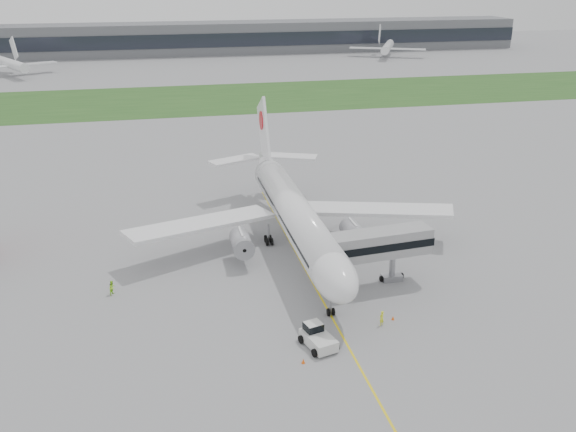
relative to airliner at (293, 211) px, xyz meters
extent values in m
plane|color=gray|center=(0.00, -4.87, -5.66)|extent=(600.00, 600.00, 0.00)
cube|color=#26511E|center=(0.00, 115.13, -5.65)|extent=(600.00, 50.00, 0.02)
cube|color=slate|center=(0.00, 225.13, 1.34)|extent=(320.00, 22.00, 14.00)
cube|color=#21252F|center=(0.00, 214.13, 1.34)|extent=(320.00, 0.60, 6.00)
cylinder|color=white|center=(0.00, -0.87, -0.06)|extent=(5.00, 38.00, 5.00)
ellipsoid|color=white|center=(0.00, -20.37, -0.06)|extent=(5.00, 11.00, 5.00)
cube|color=black|center=(0.00, -21.37, 0.84)|extent=(3.20, 1.54, 1.14)
cone|color=white|center=(0.00, 21.13, 0.74)|extent=(5.00, 10.53, 6.16)
cube|color=white|center=(-13.00, 1.13, -1.26)|extent=(22.13, 13.52, 1.70)
cube|color=white|center=(13.00, 1.13, -1.26)|extent=(22.13, 13.52, 1.70)
cylinder|color=#AEAEB3|center=(-8.00, -3.37, -2.66)|extent=(2.70, 5.20, 2.70)
cylinder|color=#AEAEB3|center=(8.00, -3.37, -2.66)|extent=(2.70, 5.20, 2.70)
cube|color=white|center=(0.00, 22.63, 5.84)|extent=(0.45, 10.90, 12.76)
cylinder|color=red|center=(0.00, 23.63, 7.84)|extent=(0.60, 3.20, 3.20)
cube|color=white|center=(-5.00, 23.63, 1.14)|extent=(9.54, 6.34, 0.35)
cube|color=white|center=(5.00, 23.63, 1.14)|extent=(9.54, 6.34, 0.35)
cylinder|color=#999A9F|center=(0.00, -19.87, -4.11)|extent=(0.24, 0.24, 3.10)
cylinder|color=black|center=(-3.20, 2.13, -5.11)|extent=(1.40, 1.10, 1.10)
cylinder|color=black|center=(3.20, 2.13, -5.11)|extent=(1.40, 1.10, 1.10)
cube|color=silver|center=(-3.10, -25.94, -4.87)|extent=(3.54, 4.93, 1.18)
cube|color=silver|center=(-3.41, -24.80, -3.89)|extent=(2.13, 1.99, 0.99)
cube|color=black|center=(-3.41, -24.80, -3.84)|extent=(2.19, 2.05, 0.84)
cylinder|color=black|center=(-4.78, -24.86, -5.22)|extent=(0.57, 0.95, 0.89)
cylinder|color=black|center=(-2.21, -24.16, -5.22)|extent=(0.57, 0.95, 0.89)
cylinder|color=black|center=(-4.00, -27.71, -5.22)|extent=(0.57, 0.95, 0.89)
cylinder|color=black|center=(-1.43, -27.01, -5.22)|extent=(0.57, 0.95, 0.89)
cube|color=#9D9D9F|center=(7.00, -13.70, 0.06)|extent=(15.66, 4.83, 3.30)
cube|color=black|center=(7.00, -13.70, 0.06)|extent=(15.89, 4.96, 0.99)
cube|color=#9D9D9F|center=(-0.01, -15.51, 0.06)|extent=(2.86, 3.74, 3.74)
cylinder|color=#999A9F|center=(10.23, -12.82, -3.57)|extent=(0.77, 0.77, 4.18)
cube|color=#999A9F|center=(10.23, -12.82, -5.28)|extent=(2.78, 1.80, 0.77)
cylinder|color=black|center=(8.81, -12.96, -5.28)|extent=(0.41, 0.80, 0.77)
cylinder|color=black|center=(11.65, -12.68, -5.28)|extent=(0.41, 0.80, 0.77)
cone|color=#FF5A0D|center=(-5.45, -28.63, -5.40)|extent=(0.39, 0.39, 0.53)
cone|color=#FF5A0D|center=(6.74, -22.40, -5.41)|extent=(0.36, 0.36, 0.49)
imported|color=#F1FF2A|center=(5.02, -23.21, -4.76)|extent=(0.78, 0.70, 1.80)
imported|color=#A6F629|center=(-25.09, -9.04, -4.74)|extent=(1.08, 1.14, 1.85)
camera|label=1|loc=(-18.99, -82.90, 32.43)|focal=40.00mm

